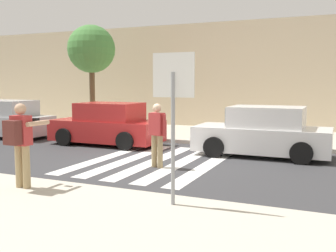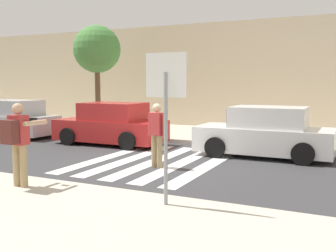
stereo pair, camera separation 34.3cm
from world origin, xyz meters
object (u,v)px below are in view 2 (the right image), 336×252
at_px(parked_car_white, 265,133).
at_px(street_tree_west, 97,50).
at_px(stop_sign, 166,95).
at_px(parked_car_silver, 12,119).
at_px(parked_car_red, 111,125).
at_px(photographer_with_backpack, 18,137).
at_px(pedestrian_crossing, 157,132).

bearing_deg(parked_car_white, street_tree_west, 162.40).
height_order(parked_car_white, street_tree_west, street_tree_west).
xyz_separation_m(stop_sign, parked_car_silver, (-10.22, 6.04, -1.34)).
bearing_deg(parked_car_silver, parked_car_red, 0.00).
relative_size(stop_sign, parked_car_white, 0.65).
xyz_separation_m(photographer_with_backpack, street_tree_west, (-4.34, 8.84, 2.56)).
xyz_separation_m(photographer_with_backpack, parked_car_white, (3.71, 6.28, -0.44)).
xyz_separation_m(parked_car_silver, parked_car_white, (10.69, 0.00, 0.00)).
bearing_deg(stop_sign, parked_car_silver, 149.41).
xyz_separation_m(pedestrian_crossing, street_tree_west, (-5.76, 5.38, 2.76)).
bearing_deg(pedestrian_crossing, street_tree_west, 136.91).
bearing_deg(parked_car_red, photographer_with_backpack, -72.82).
distance_m(photographer_with_backpack, street_tree_west, 10.18).
height_order(photographer_with_backpack, pedestrian_crossing, photographer_with_backpack).
bearing_deg(parked_car_red, street_tree_west, 133.24).
distance_m(stop_sign, pedestrian_crossing, 3.86).
relative_size(photographer_with_backpack, street_tree_west, 0.37).
distance_m(stop_sign, street_tree_west, 11.59).
bearing_deg(street_tree_west, parked_car_white, -17.60).
distance_m(parked_car_silver, parked_car_white, 10.69).
height_order(pedestrian_crossing, parked_car_silver, pedestrian_crossing).
height_order(stop_sign, parked_car_white, stop_sign).
height_order(pedestrian_crossing, parked_car_white, pedestrian_crossing).
relative_size(parked_car_red, street_tree_west, 0.88).
xyz_separation_m(photographer_with_backpack, parked_car_red, (-1.94, 6.28, -0.44)).
height_order(stop_sign, parked_car_silver, stop_sign).
xyz_separation_m(stop_sign, parked_car_white, (0.47, 6.04, -1.34)).
bearing_deg(photographer_with_backpack, parked_car_white, 59.44).
distance_m(pedestrian_crossing, street_tree_west, 8.35).
bearing_deg(parked_car_silver, street_tree_west, 44.10).
bearing_deg(stop_sign, parked_car_white, 85.56).
distance_m(photographer_with_backpack, parked_car_red, 6.59).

